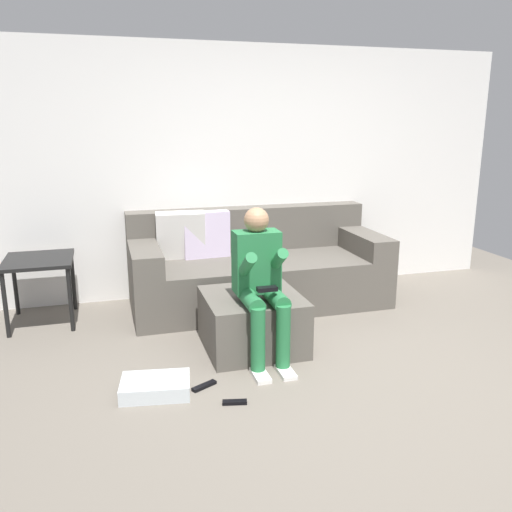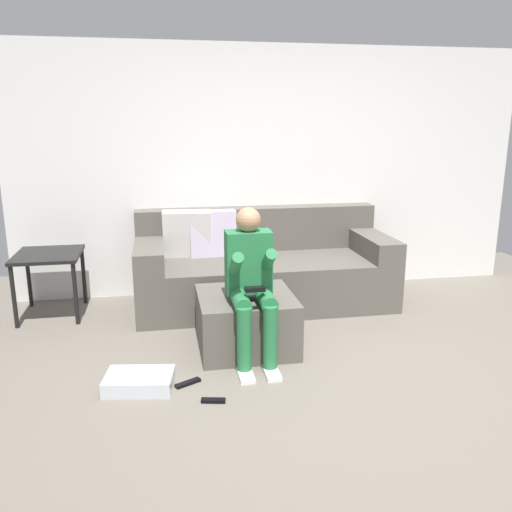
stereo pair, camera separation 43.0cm
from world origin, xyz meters
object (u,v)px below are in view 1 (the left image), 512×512
Objects in this scene: person_seated at (260,278)px; remote_near_ottoman at (235,402)px; remote_by_storage_bin at (204,386)px; side_table at (39,267)px; couch_sectional at (255,269)px; storage_bin at (155,387)px; ottoman at (252,321)px.

person_seated is 0.91m from remote_near_ottoman.
remote_near_ottoman and remote_by_storage_bin have the same top height.
couch_sectional is at bearing 0.06° from side_table.
couch_sectional is 1.76m from remote_by_storage_bin.
remote_near_ottoman is at bearing -119.84° from person_seated.
person_seated is 2.00m from side_table.
person_seated reaches higher than couch_sectional.
ottoman is at bearing 33.46° from storage_bin.
ottoman reaches higher than storage_bin.
remote_near_ottoman is at bearing -109.82° from couch_sectional.
person_seated reaches higher than storage_bin.
side_table reaches higher than ottoman.
couch_sectional is at bearing 54.23° from storage_bin.
couch_sectional is at bearing 82.46° from remote_near_ottoman.
remote_by_storage_bin is (-0.14, 0.26, 0.00)m from remote_near_ottoman.
side_table is at bearing 97.72° from remote_by_storage_bin.
couch_sectional is 1.91m from storage_bin.
side_table is (-0.80, 1.53, 0.44)m from storage_bin.
remote_by_storage_bin is (-0.48, -0.53, -0.20)m from ottoman.
couch_sectional reaches higher than side_table.
storage_bin is (-0.80, -0.33, -0.56)m from person_seated.
couch_sectional reaches higher than storage_bin.
ottoman is 1.91m from side_table.
remote_near_ottoman is at bearing -113.15° from ottoman.
couch_sectional is 1.91m from side_table.
remote_near_ottoman is (-0.34, -0.60, -0.60)m from person_seated.
side_table is at bearing 147.74° from ottoman.
remote_near_ottoman is at bearing -30.09° from storage_bin.
couch_sectional is 13.00× the size of remote_by_storage_bin.
side_table reaches higher than storage_bin.
person_seated is at bearing -88.45° from ottoman.
couch_sectional reaches higher than ottoman.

